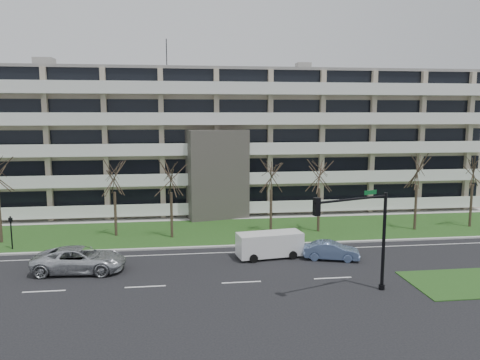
{
  "coord_description": "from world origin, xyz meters",
  "views": [
    {
      "loc": [
        -3.72,
        -28.17,
        10.62
      ],
      "look_at": [
        1.2,
        10.0,
        5.12
      ],
      "focal_mm": 35.0,
      "sensor_mm": 36.0,
      "label": 1
    }
  ],
  "objects": [
    {
      "name": "tree_4",
      "position": [
        4.3,
        12.34,
        5.39
      ],
      "size": [
        3.47,
        3.47,
        6.94
      ],
      "color": "#382B21",
      "rests_on": "ground"
    },
    {
      "name": "tree_3",
      "position": [
        -4.53,
        11.37,
        5.51
      ],
      "size": [
        3.54,
        3.54,
        7.09
      ],
      "color": "#382B21",
      "rests_on": "ground"
    },
    {
      "name": "apartment_building",
      "position": [
        -0.01,
        25.32,
        7.61
      ],
      "size": [
        60.5,
        15.1,
        18.75
      ],
      "color": "beige",
      "rests_on": "ground"
    },
    {
      "name": "ground",
      "position": [
        0.0,
        0.0,
        0.0
      ],
      "size": [
        160.0,
        160.0,
        0.0
      ],
      "primitive_type": "plane",
      "color": "black",
      "rests_on": "ground"
    },
    {
      "name": "pedestrian_signal",
      "position": [
        -16.93,
        9.42,
        1.71
      ],
      "size": [
        0.31,
        0.28,
        2.68
      ],
      "rotation": [
        0.0,
        0.0,
        -0.4
      ],
      "color": "black",
      "rests_on": "ground"
    },
    {
      "name": "silver_pickup",
      "position": [
        -10.56,
        3.39,
        0.85
      ],
      "size": [
        6.27,
        3.25,
        1.69
      ],
      "primitive_type": "imported",
      "rotation": [
        0.0,
        0.0,
        1.5
      ],
      "color": "silver",
      "rests_on": "ground"
    },
    {
      "name": "curb",
      "position": [
        0.0,
        8.0,
        0.06
      ],
      "size": [
        90.0,
        0.35,
        0.12
      ],
      "primitive_type": "cube",
      "color": "#B2B2AD",
      "rests_on": "ground"
    },
    {
      "name": "tree_5",
      "position": [
        8.56,
        11.78,
        5.53
      ],
      "size": [
        3.56,
        3.56,
        7.12
      ],
      "color": "#382B21",
      "rests_on": "ground"
    },
    {
      "name": "blue_sedan",
      "position": [
        7.15,
        3.81,
        0.66
      ],
      "size": [
        4.25,
        2.51,
        1.32
      ],
      "primitive_type": "imported",
      "rotation": [
        0.0,
        0.0,
        1.28
      ],
      "color": "#6B86B9",
      "rests_on": "ground"
    },
    {
      "name": "sidewalk",
      "position": [
        0.0,
        18.5,
        0.04
      ],
      "size": [
        90.0,
        2.0,
        0.08
      ],
      "primitive_type": "cube",
      "color": "#B2B2AD",
      "rests_on": "ground"
    },
    {
      "name": "grass_verge",
      "position": [
        0.0,
        13.0,
        0.03
      ],
      "size": [
        90.0,
        10.0,
        0.06
      ],
      "primitive_type": "cube",
      "color": "#204416",
      "rests_on": "ground"
    },
    {
      "name": "grass_median",
      "position": [
        14.0,
        -2.0,
        0.03
      ],
      "size": [
        7.0,
        5.0,
        0.06
      ],
      "primitive_type": "cube",
      "color": "#204416",
      "rests_on": "ground"
    },
    {
      "name": "tree_6",
      "position": [
        17.55,
        11.32,
        5.79
      ],
      "size": [
        3.72,
        3.72,
        7.44
      ],
      "color": "#382B21",
      "rests_on": "ground"
    },
    {
      "name": "lane_edge_line",
      "position": [
        0.0,
        6.5,
        0.01
      ],
      "size": [
        90.0,
        0.12,
        0.01
      ],
      "primitive_type": "cube",
      "color": "white",
      "rests_on": "ground"
    },
    {
      "name": "white_van",
      "position": [
        2.82,
        4.9,
        1.12
      ],
      "size": [
        5.02,
        2.49,
        1.87
      ],
      "rotation": [
        0.0,
        0.0,
        0.14
      ],
      "color": "white",
      "rests_on": "ground"
    },
    {
      "name": "traffic_signal",
      "position": [
        6.66,
        -2.87,
        4.02
      ],
      "size": [
        5.09,
        2.05,
        6.21
      ],
      "rotation": [
        0.0,
        0.0,
        0.34
      ],
      "color": "black",
      "rests_on": "ground"
    },
    {
      "name": "tree_2",
      "position": [
        -9.38,
        12.58,
        5.43
      ],
      "size": [
        3.49,
        3.49,
        6.99
      ],
      "color": "#382B21",
      "rests_on": "ground"
    },
    {
      "name": "tree_7",
      "position": [
        23.25,
        11.69,
        5.65
      ],
      "size": [
        3.64,
        3.64,
        7.27
      ],
      "color": "#382B21",
      "rests_on": "ground"
    }
  ]
}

